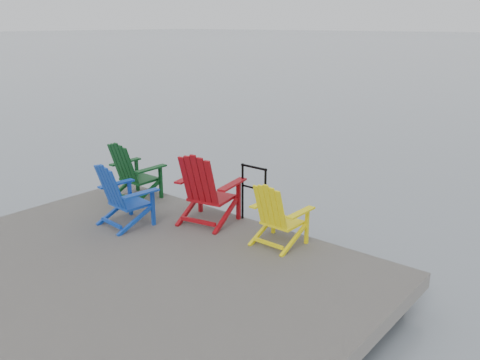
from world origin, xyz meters
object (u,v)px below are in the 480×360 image
Objects in this scene: chair_green at (133,171)px; chair_yellow at (278,214)px; chair_blue at (122,194)px; chair_red at (206,188)px; handrail at (254,189)px.

chair_green is 1.12× the size of chair_yellow.
chair_green is at bearing -179.04° from chair_yellow.
chair_yellow is at bearing 27.84° from chair_blue.
chair_red is at bearing -178.23° from chair_yellow.
chair_green reaches higher than chair_yellow.
handrail is at bearing 12.33° from chair_green.
handrail is at bearing 49.41° from chair_blue.
chair_blue is 0.88× the size of chair_red.
chair_green is 1.75m from chair_red.
handrail is 0.80× the size of chair_red.
chair_green is at bearing -167.96° from handrail.
handrail is 0.72m from chair_red.
handrail is 0.98× the size of chair_yellow.
chair_green is 0.91× the size of chair_red.
chair_green is (-2.28, -0.49, -0.02)m from handrail.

